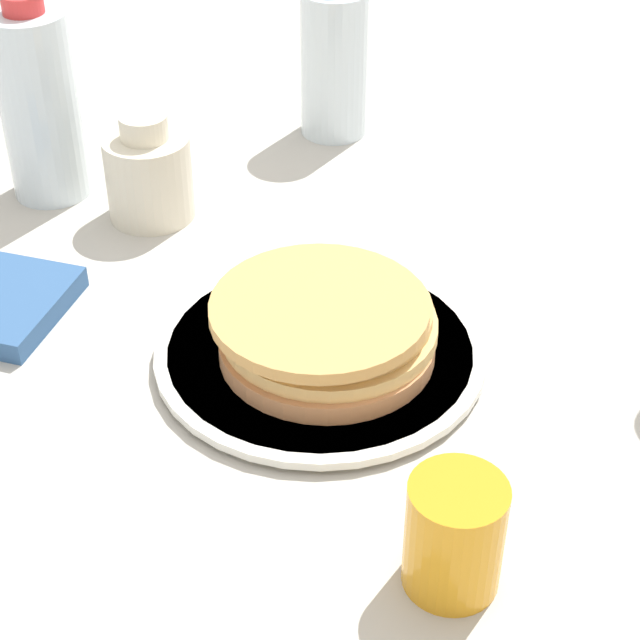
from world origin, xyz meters
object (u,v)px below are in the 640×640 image
at_px(juice_glass, 454,535).
at_px(water_bottle_far, 40,104).
at_px(pancake_stack, 325,326).
at_px(water_bottle_mid, 334,62).
at_px(cream_jug, 149,173).
at_px(plate, 320,352).

distance_m(juice_glass, water_bottle_far, 0.63).
xyz_separation_m(pancake_stack, water_bottle_mid, (0.41, 0.07, 0.05)).
bearing_deg(water_bottle_far, juice_glass, -133.46).
bearing_deg(cream_jug, water_bottle_mid, -33.76).
bearing_deg(pancake_stack, juice_glass, -149.21).
relative_size(plate, cream_jug, 2.51).
bearing_deg(water_bottle_mid, juice_glass, -162.74).
distance_m(pancake_stack, water_bottle_far, 0.40).
relative_size(pancake_stack, juice_glass, 2.27).
bearing_deg(juice_glass, water_bottle_far, 46.54).
height_order(plate, water_bottle_far, water_bottle_far).
xyz_separation_m(juice_glass, water_bottle_far, (0.43, 0.45, 0.06)).
height_order(juice_glass, water_bottle_mid, water_bottle_mid).
distance_m(water_bottle_mid, water_bottle_far, 0.32).
distance_m(pancake_stack, cream_jug, 0.29).
height_order(water_bottle_mid, water_bottle_far, water_bottle_far).
distance_m(pancake_stack, water_bottle_mid, 0.42).
bearing_deg(juice_glass, cream_jug, 39.86).
bearing_deg(water_bottle_far, cream_jug, -102.52).
bearing_deg(plate, pancake_stack, -121.35).
bearing_deg(water_bottle_far, plate, -124.05).
distance_m(pancake_stack, juice_glass, 0.24).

